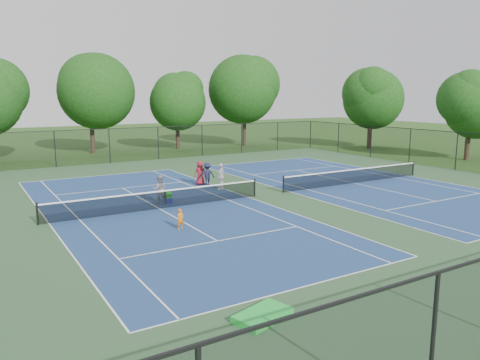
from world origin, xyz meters
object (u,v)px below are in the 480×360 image
tree_back_c (177,99)px  child_player (180,219)px  ball_crate (168,201)px  tree_side_f (471,102)px  tree_back_d (244,86)px  bystander_a (221,176)px  bystander_b (207,174)px  tree_back_b (90,88)px  bystander_c (200,173)px  ball_hopper (168,194)px  tree_side_e (371,95)px  instructor (160,190)px

tree_back_c → child_player: tree_back_c is taller
ball_crate → tree_side_f: bearing=3.9°
tree_back_d → child_player: bearing=-126.3°
tree_back_c → ball_crate: size_ratio=22.91×
bystander_a → ball_crate: bystander_a is taller
tree_back_c → ball_crate: (-11.10, -24.05, -5.33)m
tree_back_d → bystander_b: (-14.99, -19.72, -6.05)m
child_player → ball_crate: bearing=60.8°
tree_back_c → bystander_b: 22.37m
tree_back_b → bystander_a: 24.02m
tree_back_b → ball_crate: 25.95m
bystander_c → child_player: bearing=65.7°
tree_side_f → bystander_a: 26.14m
ball_hopper → tree_side_e: bearing=24.1°
tree_side_f → bystander_b: (-25.99, 1.28, -4.47)m
tree_back_c → bystander_a: size_ratio=4.96×
tree_side_f → bystander_a: tree_side_f is taller
tree_side_f → ball_crate: 30.60m
tree_back_c → ball_hopper: 26.95m
tree_side_e → instructor: size_ratio=5.58×
tree_side_f → ball_hopper: tree_side_f is taller
bystander_a → bystander_b: bearing=-123.2°
tree_back_b → ball_hopper: 25.86m
tree_back_d → instructor: 30.64m
tree_side_f → instructor: (-30.52, -1.84, -4.46)m
bystander_b → tree_back_d: bearing=-109.7°
tree_side_e → ball_crate: tree_side_e is taller
instructor → bystander_c: size_ratio=0.98×
tree_side_f → tree_side_e: bearing=95.2°
tree_back_c → instructor: (-11.52, -23.84, -4.69)m
tree_side_e → bystander_c: tree_side_e is taller
tree_back_c → tree_side_e: tree_side_e is taller
tree_back_b → tree_side_f: bearing=-39.4°
child_player → bystander_b: 10.00m
tree_back_c → instructor: bearing=-115.8°
child_player → instructor: bearing=65.7°
tree_back_d → bystander_c: 25.16m
bystander_b → ball_crate: bearing=56.5°
tree_back_d → bystander_a: bearing=-124.8°
tree_side_f → ball_crate: size_ratio=22.15×
tree_back_d → tree_side_e: (10.00, -10.00, -1.02)m
tree_back_d → bystander_b: 25.50m
tree_back_b → tree_back_c: size_ratio=1.19×
instructor → tree_back_b: bearing=-79.5°
ball_crate → ball_hopper: 0.36m
instructor → child_player: bearing=94.7°
tree_back_c → bystander_c: (-7.21, -20.12, -4.67)m
tree_back_b → bystander_a: (2.23, -23.21, -5.75)m
tree_back_b → child_player: bearing=-96.8°
tree_side_f → bystander_a: size_ratio=4.80×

